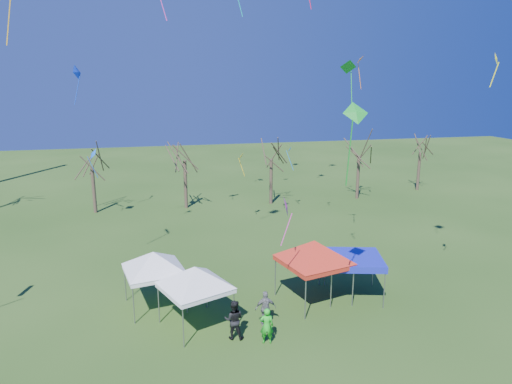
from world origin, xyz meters
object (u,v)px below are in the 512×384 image
tent_white_mid (195,271)px  tree_4 (360,141)px  person_green (267,326)px  person_dark (234,320)px  tree_2 (184,143)px  tent_white_west (153,256)px  tree_1 (91,151)px  tent_blue (354,260)px  person_grey (266,308)px  tent_red (314,245)px  tree_3 (271,143)px  tree_5 (421,139)px

tent_white_mid → tree_4: bearing=49.1°
tent_white_mid → person_green: size_ratio=2.19×
tree_4 → person_dark: bearing=-126.6°
tree_2 → tent_white_west: (-3.28, -19.83, -3.36)m
person_dark → tree_1: bearing=-53.8°
tree_1 → tent_blue: 26.95m
tent_white_west → person_dark: bearing=-48.9°
tree_1 → person_grey: tree_1 is taller
person_dark → person_green: bearing=168.8°
tree_2 → tent_white_west: tree_2 is taller
tree_1 → tent_white_west: bearing=-75.7°
tree_2 → tent_red: (5.23, -21.13, -3.00)m
tree_1 → tree_3: 16.81m
person_grey → tree_1: bearing=-63.5°
tent_blue → tree_2: bearing=109.9°
tree_2 → person_green: bearing=-86.1°
tree_2 → tree_1: bearing=178.2°
tent_white_mid → tent_blue: size_ratio=1.03×
tent_white_west → tent_white_mid: size_ratio=1.05×
tent_red → tent_blue: (2.40, 0.03, -1.10)m
person_green → person_grey: person_grey is taller
tree_5 → tent_blue: bearing=-129.0°
tree_4 → tent_white_mid: tree_4 is taller
tree_1 → person_green: bearing=-68.0°
tree_1 → tent_white_west: tree_1 is taller
tree_1 → person_dark: 26.13m
tree_1 → tent_red: (13.63, -21.40, -2.50)m
tree_1 → tent_white_west: size_ratio=1.86×
tent_white_mid → person_grey: bearing=-11.1°
tree_2 → tree_5: 26.15m
tent_red → person_green: 5.54m
tree_3 → tent_blue: size_ratio=2.13×
person_dark → tree_3: bearing=-92.6°
person_green → person_grey: 1.64m
tree_5 → tent_white_west: bearing=-143.8°
tent_white_mid → tent_blue: tent_white_mid is taller
tent_white_mid → tree_1: bearing=107.3°
tent_white_west → tree_1: bearing=104.3°
tree_3 → person_grey: size_ratio=4.42×
tree_5 → person_dark: (-25.82, -25.59, -4.77)m
tent_white_mid → person_grey: (3.39, -0.66, -2.05)m
tree_4 → person_grey: 28.03m
tree_4 → tent_red: bearing=-121.1°
tree_3 → tree_4: bearing=-0.3°
tent_white_mid → person_green: bearing=-36.8°
tree_5 → tent_white_mid: (-27.44, -24.05, -2.78)m
tree_2 → tent_white_mid: size_ratio=2.13×
tree_3 → tent_white_mid: size_ratio=2.06×
tree_2 → tent_blue: 22.81m
tent_red → person_dark: tent_red is taller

